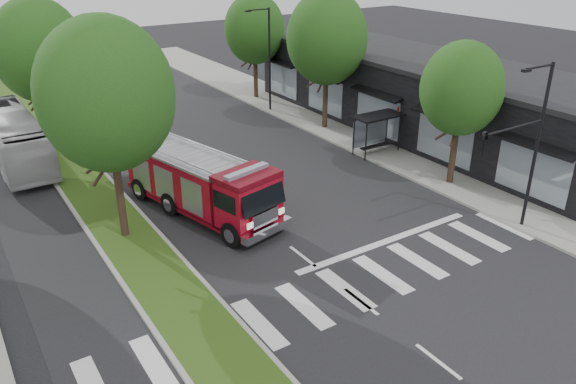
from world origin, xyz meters
The scene contains 14 objects.
ground centered at (0.00, 0.00, 0.00)m, with size 140.00×140.00×0.00m, color black.
sidewalk_right centered at (12.50, 10.00, 0.07)m, with size 5.00×80.00×0.15m, color gray.
median centered at (-6.00, 18.00, 0.08)m, with size 3.00×50.00×0.15m.
storefront_row centered at (17.00, 10.00, 2.50)m, with size 8.00×30.00×5.00m, color black.
bus_shelter centered at (11.20, 8.15, 2.04)m, with size 3.20×1.60×2.61m.
tree_right_near centered at (11.50, 2.00, 5.51)m, with size 4.40×4.40×8.05m.
tree_right_mid centered at (11.50, 14.00, 6.49)m, with size 5.60×5.60×9.72m.
tree_right_far centered at (11.50, 24.00, 5.84)m, with size 5.00×5.00×8.73m.
tree_median_near centered at (-6.00, 6.00, 6.81)m, with size 5.80×5.80×10.16m.
tree_median_far centered at (-6.00, 20.00, 6.49)m, with size 5.60×5.60×9.72m.
streetlight_right_near centered at (9.61, -3.50, 4.67)m, with size 4.08×0.22×8.00m.
streetlight_right_far centered at (10.35, 20.00, 4.48)m, with size 2.11×0.20×8.00m.
fire_engine centered at (-1.81, 6.37, 1.59)m, with size 5.04×9.97×3.32m.
city_bus centered at (-8.50, 19.13, 1.57)m, with size 2.65×11.31×3.15m, color #B7B7BC.
Camera 1 is at (-12.16, -17.53, 12.95)m, focal length 35.00 mm.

